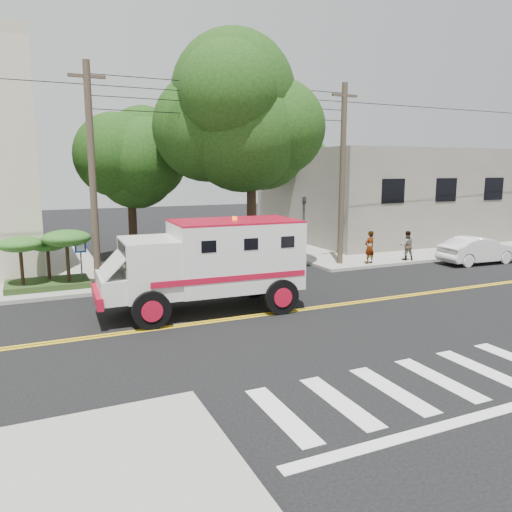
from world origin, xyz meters
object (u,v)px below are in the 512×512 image
parked_sedan (478,250)px  pedestrian_a (370,247)px  pedestrian_b (407,246)px  armored_truck (210,260)px

parked_sedan → pedestrian_a: (-5.68, 1.70, 0.27)m
pedestrian_a → parked_sedan: bearing=153.2°
parked_sedan → pedestrian_b: pedestrian_b is taller
pedestrian_b → parked_sedan: bearing=173.3°
pedestrian_a → pedestrian_b: pedestrian_a is taller
pedestrian_a → pedestrian_b: 2.39m
pedestrian_b → armored_truck: bearing=39.8°
armored_truck → pedestrian_a: bearing=25.6°
parked_sedan → pedestrian_a: bearing=75.9°
armored_truck → parked_sedan: armored_truck is taller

